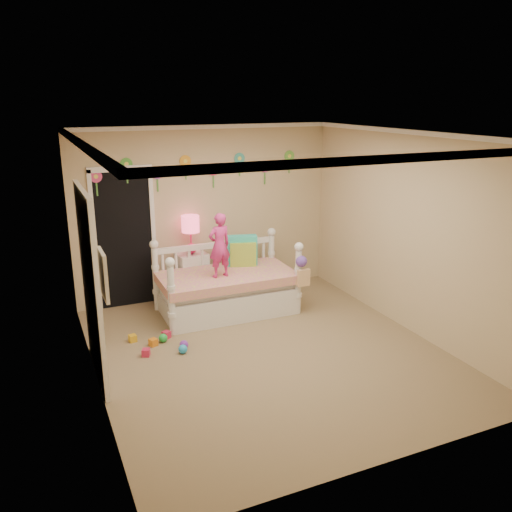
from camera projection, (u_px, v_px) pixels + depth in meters
name	position (u px, v px, depth m)	size (l,w,h in m)	color
floor	(268.00, 352.00, 6.47)	(4.00, 4.50, 0.01)	#7F684C
ceiling	(270.00, 134.00, 5.72)	(4.00, 4.50, 0.01)	white
back_wall	(206.00, 212.00, 8.06)	(4.00, 0.01, 2.60)	tan
left_wall	(89.00, 272.00, 5.32)	(0.01, 4.50, 2.60)	tan
right_wall	(409.00, 233.00, 6.86)	(0.01, 4.50, 2.60)	tan
crown_molding	(270.00, 137.00, 5.72)	(4.00, 4.50, 0.06)	white
daybed	(226.00, 277.00, 7.56)	(1.94, 1.04, 1.05)	white
pillow_turquoise	(242.00, 250.00, 7.85)	(0.44, 0.16, 0.44)	#25BBA3
pillow_lime	(243.00, 254.00, 7.81)	(0.38, 0.14, 0.36)	#9DC03A
child	(219.00, 245.00, 7.26)	(0.33, 0.22, 0.90)	#D83185
nightstand	(192.00, 277.00, 8.06)	(0.44, 0.33, 0.73)	white
table_lamp	(191.00, 229.00, 7.84)	(0.26, 0.26, 0.58)	#F32068
closet_doorway	(125.00, 238.00, 7.64)	(0.90, 0.04, 2.07)	black
flower_decals	(200.00, 171.00, 7.83)	(3.40, 0.02, 0.50)	#B2668C
mirror_closet	(91.00, 286.00, 5.67)	(0.07, 1.30, 2.10)	white
wall_picture	(103.00, 275.00, 4.47)	(0.05, 0.34, 0.42)	white
hanging_bag	(302.00, 272.00, 7.41)	(0.20, 0.16, 0.36)	beige
toy_scatter	(170.00, 351.00, 6.39)	(0.80, 1.30, 0.11)	#996666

